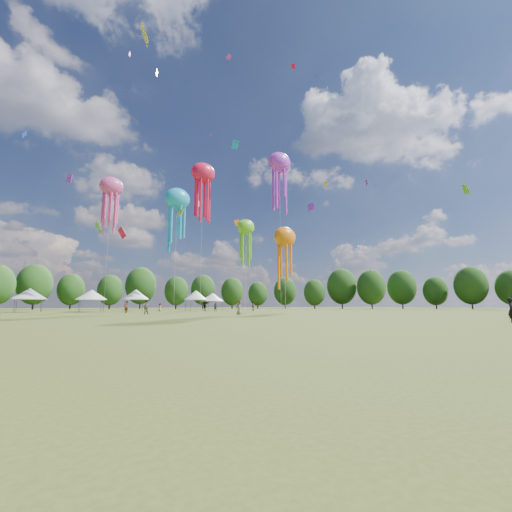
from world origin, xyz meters
TOP-DOWN VIEW (x-y plane):
  - ground at (0.00, 0.00)m, footprint 300.00×300.00m
  - observer_main at (8.60, -2.04)m, footprint 0.73×0.60m
  - spectator_near at (-8.37, 32.50)m, footprint 1.04×0.89m
  - spectators_far at (5.33, 47.31)m, footprint 27.01×31.12m
  - festival_tents at (-6.43, 54.47)m, footprint 37.54×8.38m
  - show_kites at (6.05, 41.07)m, footprint 34.80×23.68m
  - small_kites at (1.28, 40.18)m, footprint 72.68×60.35m
  - treeline at (-3.87, 62.51)m, footprint 201.57×95.24m

SIDE VIEW (x-z plane):
  - ground at x=0.00m, z-range 0.00..0.00m
  - observer_main at x=8.60m, z-range 0.00..1.72m
  - spectators_far at x=5.33m, z-range -0.05..1.79m
  - spectator_near at x=-8.37m, z-range 0.00..1.86m
  - festival_tents at x=-6.43m, z-range 0.98..5.21m
  - treeline at x=-3.87m, z-range -0.17..13.26m
  - show_kites at x=6.05m, z-range 4.74..36.84m
  - small_kites at x=1.28m, z-range 6.41..53.67m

